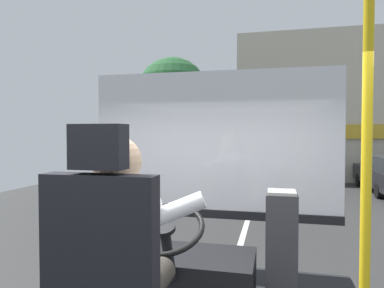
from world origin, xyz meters
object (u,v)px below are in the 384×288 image
object	(u,v)px
steering_console	(182,277)
handrail_pole	(366,210)
parked_car_blue	(358,161)
bus_driver	(122,245)
fare_box	(281,252)

from	to	relation	value
steering_console	handrail_pole	distance (m)	1.60
steering_console	parked_car_blue	bearing A→B (deg)	73.46
steering_console	parked_car_blue	distance (m)	17.24
handrail_pole	parked_car_blue	bearing A→B (deg)	77.58
steering_console	handrail_pole	bearing A→B (deg)	-40.22
bus_driver	fare_box	distance (m)	1.40
steering_console	handrail_pole	world-z (taller)	handrail_pole
bus_driver	handrail_pole	xyz separation A→B (m)	(1.07, 0.16, 0.18)
steering_console	parked_car_blue	size ratio (longest dim) A/B	0.25
handrail_pole	bus_driver	bearing A→B (deg)	-171.41
handrail_pole	fare_box	xyz separation A→B (m)	(-0.33, 0.97, -0.55)
bus_driver	parked_car_blue	size ratio (longest dim) A/B	0.19
bus_driver	steering_console	size ratio (longest dim) A/B	0.74
parked_car_blue	handrail_pole	bearing A→B (deg)	-102.42
handrail_pole	fare_box	world-z (taller)	handrail_pole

